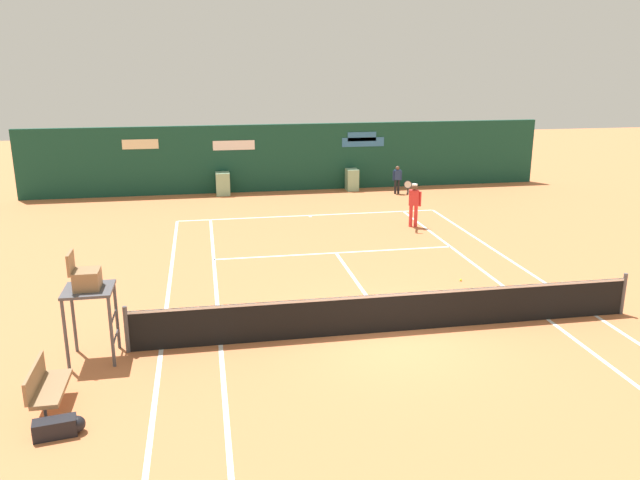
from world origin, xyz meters
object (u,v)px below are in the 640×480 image
object	(u,v)px
player_bench	(45,385)
ball_kid_centre_post	(397,178)
tennis_ball_mid_court	(461,280)
player_on_baseline	(414,201)
umpire_chair	(87,288)
equipment_bag	(61,427)

from	to	relation	value
player_bench	ball_kid_centre_post	size ratio (longest dim) A/B	1.03
ball_kid_centre_post	tennis_ball_mid_court	size ratio (longest dim) A/B	19.51
tennis_ball_mid_court	player_bench	bearing A→B (deg)	-152.75
tennis_ball_mid_court	player_on_baseline	bearing A→B (deg)	84.45
player_bench	ball_kid_centre_post	world-z (taller)	ball_kid_centre_post
player_bench	tennis_ball_mid_court	size ratio (longest dim) A/B	20.07
umpire_chair	ball_kid_centre_post	size ratio (longest dim) A/B	1.81
ball_kid_centre_post	player_on_baseline	bearing A→B (deg)	81.96
player_bench	player_on_baseline	world-z (taller)	player_on_baseline
player_on_baseline	umpire_chair	bearing A→B (deg)	62.63
umpire_chair	equipment_bag	xyz separation A→B (m)	(-0.12, -2.93, -1.45)
equipment_bag	ball_kid_centre_post	world-z (taller)	ball_kid_centre_post
player_on_baseline	ball_kid_centre_post	size ratio (longest dim) A/B	1.42
equipment_bag	tennis_ball_mid_court	xyz separation A→B (m)	(9.78, 6.16, -0.13)
player_bench	equipment_bag	size ratio (longest dim) A/B	1.59
umpire_chair	player_on_baseline	size ratio (longest dim) A/B	1.27
umpire_chair	tennis_ball_mid_court	world-z (taller)	umpire_chair
equipment_bag	tennis_ball_mid_court	distance (m)	11.56
equipment_bag	player_on_baseline	distance (m)	16.12
umpire_chair	ball_kid_centre_post	bearing A→B (deg)	143.34
equipment_bag	player_on_baseline	world-z (taller)	player_on_baseline
umpire_chair	player_on_baseline	bearing A→B (deg)	132.46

